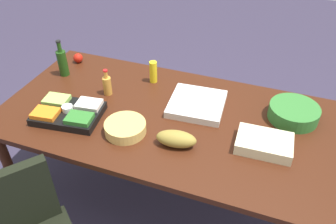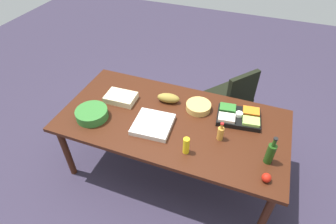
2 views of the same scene
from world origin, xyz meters
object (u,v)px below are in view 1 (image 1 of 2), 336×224
(pizza_box, at_px, (197,104))
(bread_loaf, at_px, (176,139))
(wine_bottle, at_px, (62,62))
(veggie_tray, at_px, (68,112))
(mustard_bottle, at_px, (153,72))
(chip_bowl, at_px, (125,128))
(dressing_bottle, at_px, (107,85))
(conference_table, at_px, (169,124))
(apple_red, at_px, (78,58))
(salad_bowl, at_px, (294,113))
(sheet_cake, at_px, (264,143))

(pizza_box, height_order, bread_loaf, bread_loaf)
(wine_bottle, bearing_deg, veggie_tray, -53.72)
(mustard_bottle, xyz_separation_m, chip_bowl, (0.06, -0.60, -0.05))
(bread_loaf, xyz_separation_m, veggie_tray, (-0.75, 0.01, -0.01))
(dressing_bottle, distance_m, wine_bottle, 0.46)
(conference_table, distance_m, dressing_bottle, 0.52)
(mustard_bottle, xyz_separation_m, apple_red, (-0.69, 0.06, -0.05))
(chip_bowl, relative_size, wine_bottle, 0.89)
(dressing_bottle, height_order, apple_red, dressing_bottle)
(apple_red, bearing_deg, bread_loaf, -31.53)
(pizza_box, height_order, mustard_bottle, mustard_bottle)
(chip_bowl, bearing_deg, bread_loaf, -0.83)
(pizza_box, relative_size, wine_bottle, 1.25)
(salad_bowl, bearing_deg, dressing_bottle, -172.65)
(mustard_bottle, height_order, wine_bottle, wine_bottle)
(chip_bowl, bearing_deg, apple_red, 138.57)
(veggie_tray, height_order, apple_red, veggie_tray)
(sheet_cake, bearing_deg, veggie_tray, -173.50)
(pizza_box, height_order, wine_bottle, wine_bottle)
(chip_bowl, xyz_separation_m, sheet_cake, (0.82, 0.15, 0.00))
(conference_table, distance_m, salad_bowl, 0.81)
(wine_bottle, bearing_deg, apple_red, 91.14)
(sheet_cake, relative_size, apple_red, 4.21)
(salad_bowl, height_order, apple_red, salad_bowl)
(salad_bowl, bearing_deg, conference_table, -161.69)
(pizza_box, height_order, salad_bowl, salad_bowl)
(chip_bowl, xyz_separation_m, apple_red, (-0.74, 0.66, 0.00))
(chip_bowl, distance_m, apple_red, 0.99)
(pizza_box, xyz_separation_m, veggie_tray, (-0.76, -0.39, 0.01))
(salad_bowl, distance_m, veggie_tray, 1.46)
(pizza_box, bearing_deg, conference_table, -136.47)
(dressing_bottle, bearing_deg, chip_bowl, -48.10)
(wine_bottle, bearing_deg, dressing_bottle, -14.95)
(pizza_box, relative_size, apple_red, 4.74)
(mustard_bottle, height_order, chip_bowl, mustard_bottle)
(dressing_bottle, relative_size, chip_bowl, 0.76)
(mustard_bottle, height_order, salad_bowl, mustard_bottle)
(conference_table, bearing_deg, pizza_box, 47.51)
(dressing_bottle, height_order, veggie_tray, dressing_bottle)
(bread_loaf, bearing_deg, veggie_tray, 178.87)
(veggie_tray, bearing_deg, dressing_bottle, 70.37)
(salad_bowl, xyz_separation_m, apple_red, (-1.70, 0.16, -0.01))
(dressing_bottle, relative_size, sheet_cake, 0.61)
(sheet_cake, distance_m, bread_loaf, 0.51)
(salad_bowl, relative_size, veggie_tray, 0.70)
(salad_bowl, relative_size, apple_red, 4.18)
(wine_bottle, relative_size, sheet_cake, 0.90)
(chip_bowl, xyz_separation_m, wine_bottle, (-0.74, 0.45, 0.08))
(bread_loaf, distance_m, apple_red, 1.26)
(dressing_bottle, distance_m, veggie_tray, 0.35)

